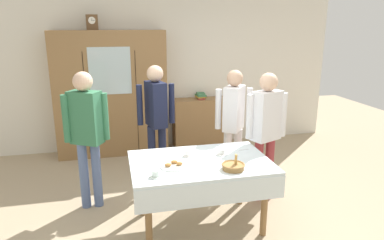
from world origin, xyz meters
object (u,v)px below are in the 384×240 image
dining_table (201,172)px  tea_cup_back_edge (188,154)px  bread_basket (233,166)px  spoon_mid_right (205,169)px  tea_cup_mid_right (221,152)px  person_by_cabinet (234,117)px  mantel_clock (92,22)px  spoon_near_left (215,149)px  person_behind_table_left (156,113)px  book_stack (201,96)px  spoon_near_right (246,149)px  person_behind_table_right (86,127)px  wall_cabinet (111,94)px  tea_cup_near_left (156,174)px  bookshelf_low (201,122)px  pastry_plate (174,165)px  person_near_right_end (266,125)px

dining_table → tea_cup_back_edge: tea_cup_back_edge is taller
bread_basket → spoon_mid_right: size_ratio=2.02×
tea_cup_mid_right → person_by_cabinet: 0.91m
mantel_clock → tea_cup_mid_right: bearing=-59.8°
spoon_near_left → person_behind_table_left: bearing=120.9°
bread_basket → spoon_mid_right: bearing=166.5°
book_stack → spoon_near_right: 2.40m
tea_cup_back_edge → person_behind_table_right: 1.25m
mantel_clock → spoon_near_left: mantel_clock is taller
wall_cabinet → spoon_near_left: 2.54m
bread_basket → spoon_mid_right: 0.28m
tea_cup_mid_right → spoon_near_left: 0.18m
tea_cup_near_left → spoon_near_left: bearing=37.8°
bookshelf_low → tea_cup_near_left: (-1.19, -2.90, 0.36)m
bookshelf_low → person_by_cabinet: bearing=-89.0°
tea_cup_near_left → pastry_plate: (0.21, 0.21, -0.01)m
pastry_plate → spoon_near_left: (0.57, 0.40, -0.01)m
bread_basket → spoon_near_right: size_ratio=2.02×
tea_cup_back_edge → tea_cup_near_left: bearing=-132.1°
tea_cup_near_left → dining_table: bearing=26.5°
mantel_clock → spoon_near_left: bearing=-58.3°
book_stack → spoon_near_left: bearing=-100.2°
spoon_mid_right → person_behind_table_left: 1.54m
tea_cup_back_edge → tea_cup_mid_right: bearing=-6.0°
spoon_near_right → bread_basket: bearing=-123.2°
bookshelf_low → spoon_near_left: (-0.41, -2.29, 0.33)m
dining_table → tea_cup_back_edge: 0.27m
wall_cabinet → spoon_near_left: bearing=-62.7°
tea_cup_mid_right → person_behind_table_left: size_ratio=0.08×
tea_cup_back_edge → person_near_right_end: 1.08m
tea_cup_back_edge → person_behind_table_right: bearing=154.5°
tea_cup_back_edge → bookshelf_low: bearing=72.5°
book_stack → wall_cabinet: bearing=-178.2°
tea_cup_near_left → bread_basket: bread_basket is taller
tea_cup_mid_right → person_behind_table_left: person_behind_table_left is taller
spoon_near_right → spoon_mid_right: size_ratio=1.00×
wall_cabinet → spoon_mid_right: size_ratio=17.62×
book_stack → pastry_plate: size_ratio=0.77×
tea_cup_mid_right → tea_cup_near_left: size_ratio=1.00×
person_by_cabinet → person_behind_table_left: size_ratio=0.97×
person_by_cabinet → tea_cup_near_left: bearing=-135.1°
tea_cup_back_edge → person_behind_table_left: size_ratio=0.08×
spoon_near_right → spoon_near_left: (-0.34, 0.10, 0.00)m
person_by_cabinet → dining_table: bearing=-126.2°
tea_cup_near_left → bookshelf_low: bearing=67.7°
pastry_plate → person_near_right_end: bearing=21.5°
tea_cup_near_left → spoon_mid_right: tea_cup_near_left is taller
book_stack → spoon_near_right: bearing=-91.6°
tea_cup_mid_right → tea_cup_back_edge: same height
dining_table → wall_cabinet: wall_cabinet is taller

